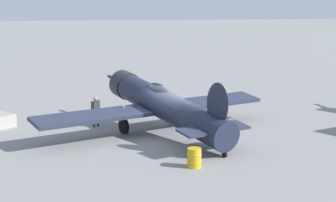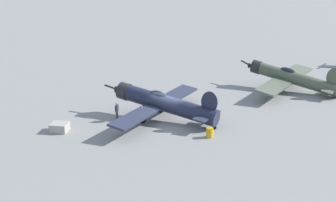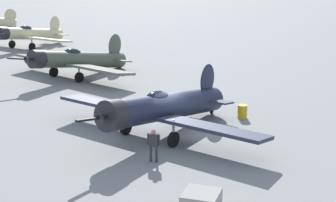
% 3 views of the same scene
% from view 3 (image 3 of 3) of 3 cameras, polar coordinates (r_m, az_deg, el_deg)
% --- Properties ---
extents(ground_plane, '(400.00, 400.00, 0.00)m').
position_cam_3_polar(ground_plane, '(29.57, 0.00, -3.37)').
color(ground_plane, gray).
extents(airplane_foreground, '(11.01, 12.86, 3.31)m').
position_cam_3_polar(airplane_foreground, '(28.73, -0.61, -0.74)').
color(airplane_foreground, '#1E2338').
rests_on(airplane_foreground, ground_plane).
extents(airplane_mid_apron, '(10.92, 12.18, 3.11)m').
position_cam_3_polar(airplane_mid_apron, '(43.32, -9.75, 4.33)').
color(airplane_mid_apron, '#4C5442').
rests_on(airplane_mid_apron, ground_plane).
extents(airplane_far_line, '(9.02, 11.49, 3.09)m').
position_cam_3_polar(airplane_far_line, '(58.48, -14.69, 6.93)').
color(airplane_far_line, beige).
rests_on(airplane_far_line, ground_plane).
extents(ground_crew_mechanic, '(0.45, 0.52, 1.64)m').
position_cam_3_polar(ground_crew_mechanic, '(25.09, -1.55, -4.43)').
color(ground_crew_mechanic, '#2D2D33').
rests_on(ground_crew_mechanic, ground_plane).
extents(equipment_crate, '(1.93, 1.93, 0.71)m').
position_cam_3_polar(equipment_crate, '(20.87, 3.56, -10.59)').
color(equipment_crate, '#9E998E').
rests_on(equipment_crate, ground_plane).
extents(fuel_drum, '(0.61, 0.61, 0.80)m').
position_cam_3_polar(fuel_drum, '(32.36, 7.95, -1.12)').
color(fuel_drum, gold).
rests_on(fuel_drum, ground_plane).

